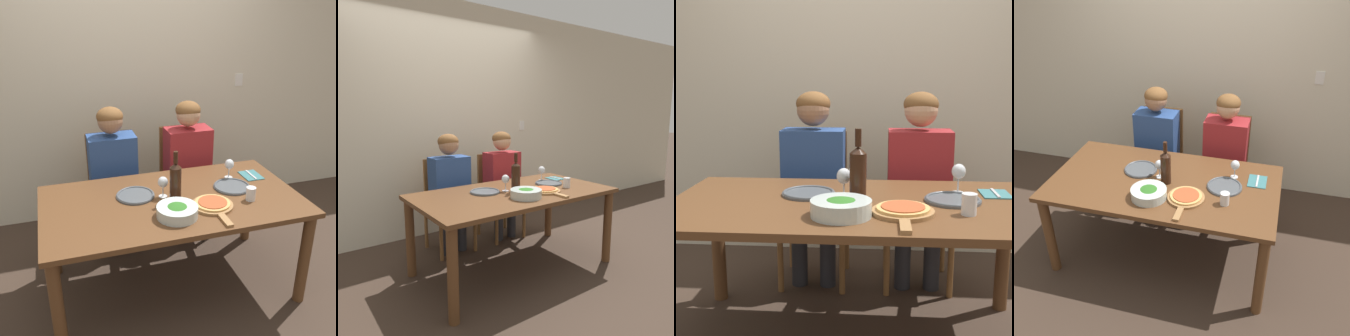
% 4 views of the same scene
% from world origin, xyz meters
% --- Properties ---
extents(ground_plane, '(40.00, 40.00, 0.00)m').
position_xyz_m(ground_plane, '(0.00, 0.00, 0.00)').
color(ground_plane, '#3D2D23').
extents(back_wall, '(10.00, 0.06, 2.70)m').
position_xyz_m(back_wall, '(0.00, 1.30, 1.35)').
color(back_wall, beige).
rests_on(back_wall, ground).
extents(dining_table, '(1.76, 0.95, 0.73)m').
position_xyz_m(dining_table, '(0.00, 0.00, 0.63)').
color(dining_table, brown).
rests_on(dining_table, ground).
extents(chair_left, '(0.42, 0.42, 0.96)m').
position_xyz_m(chair_left, '(-0.29, 0.80, 0.51)').
color(chair_left, brown).
rests_on(chair_left, ground).
extents(chair_right, '(0.42, 0.42, 0.96)m').
position_xyz_m(chair_right, '(0.36, 0.80, 0.51)').
color(chair_right, brown).
rests_on(chair_right, ground).
extents(person_woman, '(0.47, 0.51, 1.22)m').
position_xyz_m(person_woman, '(-0.29, 0.68, 0.74)').
color(person_woman, '#28282D').
rests_on(person_woman, ground).
extents(person_man, '(0.47, 0.51, 1.22)m').
position_xyz_m(person_man, '(0.36, 0.68, 0.74)').
color(person_man, '#28282D').
rests_on(person_man, ground).
extents(wine_bottle, '(0.08, 0.08, 0.35)m').
position_xyz_m(wine_bottle, '(0.02, -0.01, 0.87)').
color(wine_bottle, black).
rests_on(wine_bottle, dining_table).
extents(broccoli_bowl, '(0.26, 0.26, 0.08)m').
position_xyz_m(broccoli_bowl, '(-0.04, -0.23, 0.77)').
color(broccoli_bowl, silver).
rests_on(broccoli_bowl, dining_table).
extents(dinner_plate_left, '(0.27, 0.27, 0.02)m').
position_xyz_m(dinner_plate_left, '(-0.23, 0.11, 0.74)').
color(dinner_plate_left, '#4C5156').
rests_on(dinner_plate_left, dining_table).
extents(dinner_plate_right, '(0.27, 0.27, 0.02)m').
position_xyz_m(dinner_plate_right, '(0.47, 0.04, 0.74)').
color(dinner_plate_right, '#4C5156').
rests_on(dinner_plate_right, dining_table).
extents(pizza_on_board, '(0.27, 0.41, 0.04)m').
position_xyz_m(pizza_on_board, '(0.22, -0.18, 0.75)').
color(pizza_on_board, '#9E7042').
rests_on(pizza_on_board, dining_table).
extents(wine_glass_left, '(0.07, 0.07, 0.15)m').
position_xyz_m(wine_glass_left, '(-0.05, 0.05, 0.84)').
color(wine_glass_left, silver).
rests_on(wine_glass_left, dining_table).
extents(wine_glass_right, '(0.07, 0.07, 0.15)m').
position_xyz_m(wine_glass_right, '(0.52, 0.20, 0.84)').
color(wine_glass_right, silver).
rests_on(wine_glass_right, dining_table).
extents(water_tumbler, '(0.07, 0.07, 0.09)m').
position_xyz_m(water_tumbler, '(0.50, -0.17, 0.78)').
color(water_tumbler, silver).
rests_on(water_tumbler, dining_table).
extents(fork_on_napkin, '(0.14, 0.18, 0.01)m').
position_xyz_m(fork_on_napkin, '(0.70, 0.19, 0.74)').
color(fork_on_napkin, '#387075').
rests_on(fork_on_napkin, dining_table).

